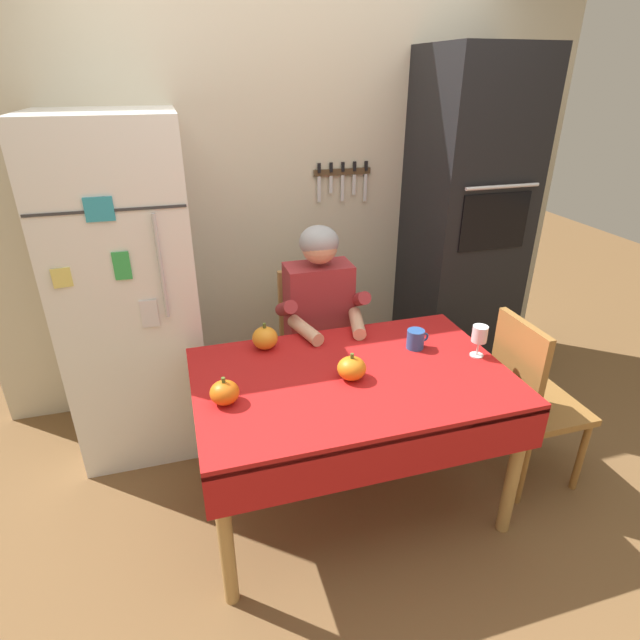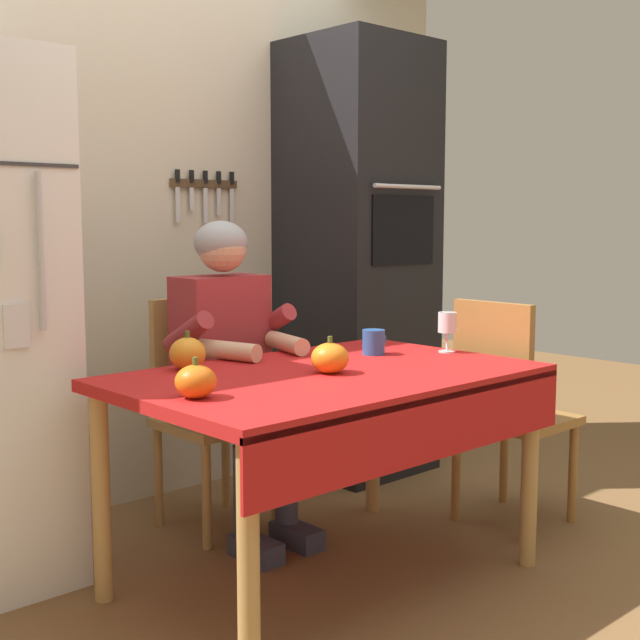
# 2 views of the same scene
# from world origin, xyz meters

# --- Properties ---
(ground_plane) EXTENTS (10.00, 10.00, 0.00)m
(ground_plane) POSITION_xyz_m (0.00, 0.00, 0.00)
(ground_plane) COLOR brown
(ground_plane) RESTS_ON ground
(back_wall_assembly) EXTENTS (3.70, 0.13, 2.60)m
(back_wall_assembly) POSITION_xyz_m (0.05, 1.35, 1.30)
(back_wall_assembly) COLOR beige
(back_wall_assembly) RESTS_ON ground
(wall_oven) EXTENTS (0.60, 0.64, 2.10)m
(wall_oven) POSITION_xyz_m (1.05, 1.00, 1.05)
(wall_oven) COLOR black
(wall_oven) RESTS_ON ground
(dining_table) EXTENTS (1.40, 0.90, 0.74)m
(dining_table) POSITION_xyz_m (0.00, 0.08, 0.66)
(dining_table) COLOR tan
(dining_table) RESTS_ON ground
(chair_behind_person) EXTENTS (0.40, 0.40, 0.93)m
(chair_behind_person) POSITION_xyz_m (0.03, 0.87, 0.51)
(chair_behind_person) COLOR tan
(chair_behind_person) RESTS_ON ground
(seated_person) EXTENTS (0.47, 0.55, 1.25)m
(seated_person) POSITION_xyz_m (0.03, 0.68, 0.74)
(seated_person) COLOR #38384C
(seated_person) RESTS_ON ground
(chair_right_side) EXTENTS (0.40, 0.40, 0.93)m
(chair_right_side) POSITION_xyz_m (0.90, 0.00, 0.51)
(chair_right_side) COLOR #9E6B33
(chair_right_side) RESTS_ON ground
(coffee_mug) EXTENTS (0.11, 0.09, 0.09)m
(coffee_mug) POSITION_xyz_m (0.38, 0.24, 0.79)
(coffee_mug) COLOR #2D569E
(coffee_mug) RESTS_ON dining_table
(wine_glass) EXTENTS (0.07, 0.07, 0.16)m
(wine_glass) POSITION_xyz_m (0.63, 0.09, 0.85)
(wine_glass) COLOR white
(wine_glass) RESTS_ON dining_table
(pumpkin_large) EXTENTS (0.12, 0.12, 0.13)m
(pumpkin_large) POSITION_xyz_m (-0.32, 0.45, 0.80)
(pumpkin_large) COLOR orange
(pumpkin_large) RESTS_ON dining_table
(pumpkin_medium) EXTENTS (0.13, 0.13, 0.12)m
(pumpkin_medium) POSITION_xyz_m (-0.01, 0.07, 0.79)
(pumpkin_medium) COLOR orange
(pumpkin_medium) RESTS_ON dining_table
(pumpkin_small) EXTENTS (0.12, 0.12, 0.12)m
(pumpkin_small) POSITION_xyz_m (-0.57, 0.04, 0.79)
(pumpkin_small) COLOR orange
(pumpkin_small) RESTS_ON dining_table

